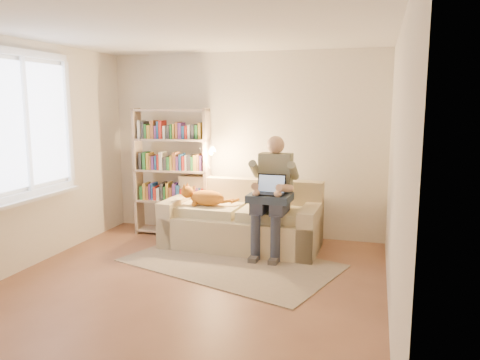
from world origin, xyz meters
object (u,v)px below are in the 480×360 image
(cat, at_px, (204,197))
(laptop, at_px, (271,189))
(bookshelf, at_px, (172,166))
(sofa, at_px, (242,223))
(person, at_px, (273,189))

(cat, height_order, laptop, laptop)
(laptop, relative_size, bookshelf, 0.20)
(laptop, bearing_deg, sofa, 147.99)
(person, height_order, bookshelf, bookshelf)
(person, height_order, cat, person)
(sofa, bearing_deg, person, -18.98)
(sofa, relative_size, laptop, 5.65)
(bookshelf, bearing_deg, sofa, -19.36)
(cat, bearing_deg, laptop, -9.41)
(sofa, relative_size, bookshelf, 1.13)
(laptop, distance_m, bookshelf, 1.70)
(sofa, distance_m, bookshelf, 1.36)
(laptop, xyz_separation_m, bookshelf, (-1.59, 0.59, 0.16))
(person, distance_m, cat, 0.96)
(person, height_order, laptop, person)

